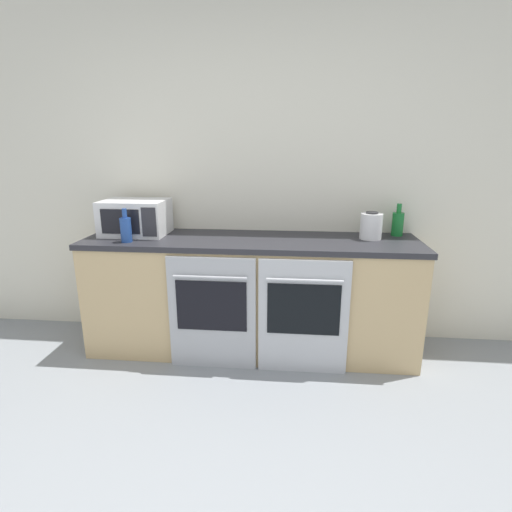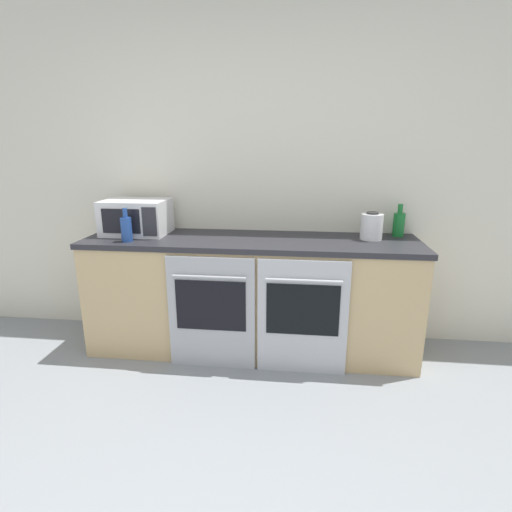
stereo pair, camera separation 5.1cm
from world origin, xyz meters
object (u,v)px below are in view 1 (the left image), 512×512
(oven_left, at_px, (212,313))
(bottle_green, at_px, (398,223))
(bottle_blue, at_px, (126,229))
(kettle, at_px, (371,226))
(oven_right, at_px, (303,317))
(microwave, at_px, (136,217))

(oven_left, xyz_separation_m, bottle_green, (1.33, 0.53, 0.56))
(bottle_blue, bearing_deg, kettle, 8.71)
(oven_right, height_order, microwave, microwave)
(bottle_blue, bearing_deg, microwave, 96.18)
(bottle_green, relative_size, kettle, 1.22)
(oven_right, xyz_separation_m, microwave, (-1.29, 0.39, 0.59))
(oven_left, bearing_deg, bottle_blue, 168.06)
(microwave, bearing_deg, oven_left, -30.59)
(bottle_blue, bearing_deg, oven_left, -11.94)
(oven_right, relative_size, bottle_blue, 3.44)
(bottle_green, distance_m, bottle_blue, 2.00)
(oven_right, xyz_separation_m, bottle_blue, (-1.26, 0.13, 0.56))
(microwave, distance_m, kettle, 1.77)
(bottle_green, bearing_deg, microwave, -175.86)
(bottle_blue, distance_m, kettle, 1.76)
(oven_left, height_order, bottle_green, bottle_green)
(bottle_green, bearing_deg, bottle_blue, -168.51)
(bottle_green, bearing_deg, kettle, -149.09)
(kettle, bearing_deg, microwave, -179.62)
(microwave, height_order, bottle_green, microwave)
(bottle_blue, bearing_deg, bottle_green, 11.49)
(microwave, xyz_separation_m, bottle_blue, (0.03, -0.25, -0.04))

